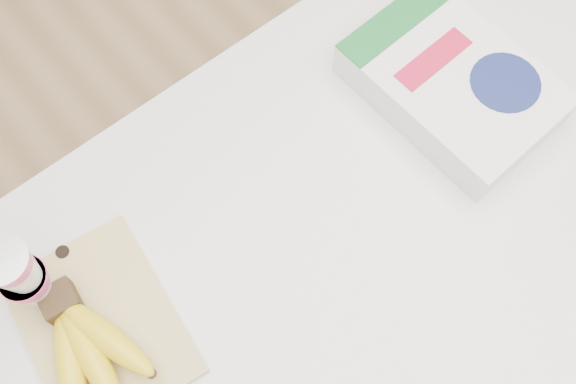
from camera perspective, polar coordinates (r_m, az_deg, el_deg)
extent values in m
plane|color=tan|center=(1.84, 3.49, -13.98)|extent=(4.00, 4.00, 0.00)
cube|color=silver|center=(1.39, 4.57, -10.97)|extent=(1.22, 0.81, 0.92)
cube|color=tan|center=(0.95, -16.25, -11.38)|extent=(0.22, 0.29, 0.01)
cube|color=#382816|center=(0.94, -19.65, -9.09)|extent=(0.05, 0.05, 0.03)
ellipsoid|color=yellow|center=(0.92, -18.79, -14.21)|extent=(0.10, 0.17, 0.05)
ellipsoid|color=yellow|center=(0.91, -17.24, -13.50)|extent=(0.05, 0.18, 0.05)
ellipsoid|color=yellow|center=(0.90, -15.95, -12.28)|extent=(0.08, 0.18, 0.05)
sphere|color=#382816|center=(0.88, -12.03, -15.51)|extent=(0.01, 0.01, 0.01)
cylinder|color=silver|center=(0.84, -24.17, -5.49)|extent=(0.07, 0.07, 0.00)
cube|color=white|center=(1.06, 14.37, 9.29)|extent=(0.23, 0.33, 0.07)
cube|color=#166629|center=(1.07, 9.63, 14.87)|extent=(0.22, 0.07, 0.00)
cylinder|color=#151E50|center=(1.04, 18.76, 9.21)|extent=(0.11, 0.11, 0.00)
cube|color=#BD1534|center=(1.03, 12.81, 11.45)|extent=(0.14, 0.05, 0.00)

